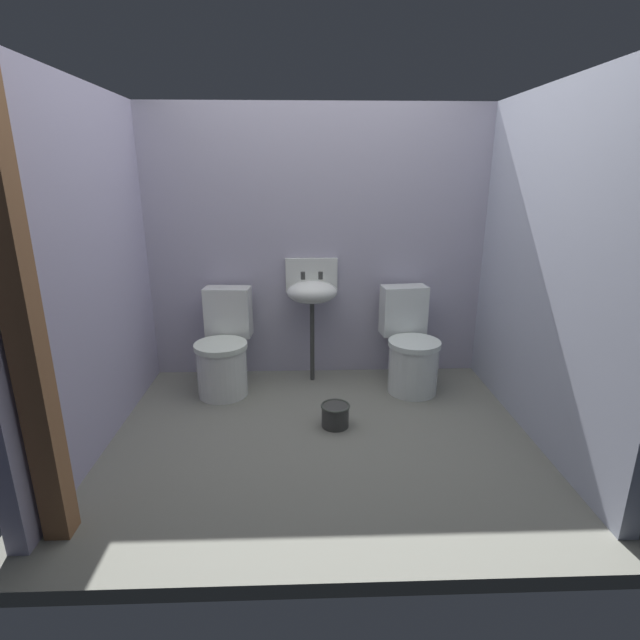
{
  "coord_description": "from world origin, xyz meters",
  "views": [
    {
      "loc": [
        -0.11,
        -2.84,
        1.66
      ],
      "look_at": [
        0.0,
        0.26,
        0.7
      ],
      "focal_mm": 27.01,
      "sensor_mm": 36.0,
      "label": 1
    }
  ],
  "objects": [
    {
      "name": "ground_plane",
      "position": [
        0.0,
        0.0,
        -0.04
      ],
      "size": [
        3.12,
        2.47,
        0.08
      ],
      "primitive_type": "cube",
      "color": "slate"
    },
    {
      "name": "wall_back",
      "position": [
        0.0,
        1.08,
        1.08
      ],
      "size": [
        3.12,
        0.1,
        2.16
      ],
      "primitive_type": "cube",
      "color": "#A7A4BB",
      "rests_on": "ground"
    },
    {
      "name": "wall_left",
      "position": [
        -1.41,
        0.1,
        1.08
      ],
      "size": [
        0.1,
        2.27,
        2.16
      ],
      "primitive_type": "cube",
      "color": "#A5A1C0",
      "rests_on": "ground"
    },
    {
      "name": "wall_right",
      "position": [
        1.41,
        0.1,
        1.08
      ],
      "size": [
        0.1,
        2.27,
        2.16
      ],
      "primitive_type": "cube",
      "color": "#A5ACC1",
      "rests_on": "ground"
    },
    {
      "name": "wooden_door_post",
      "position": [
        -1.28,
        -0.88,
        1.08
      ],
      "size": [
        0.12,
        0.12,
        2.16
      ],
      "primitive_type": "cube",
      "color": "brown",
      "rests_on": "ground"
    },
    {
      "name": "toilet_left",
      "position": [
        -0.73,
        0.68,
        0.32
      ],
      "size": [
        0.43,
        0.62,
        0.78
      ],
      "rotation": [
        0.0,
        0.0,
        3.06
      ],
      "color": "white",
      "rests_on": "ground"
    },
    {
      "name": "toilet_right",
      "position": [
        0.73,
        0.68,
        0.32
      ],
      "size": [
        0.45,
        0.63,
        0.78
      ],
      "rotation": [
        0.0,
        0.0,
        3.26
      ],
      "color": "white",
      "rests_on": "ground"
    },
    {
      "name": "sink",
      "position": [
        -0.04,
        0.87,
        0.75
      ],
      "size": [
        0.42,
        0.35,
        0.99
      ],
      "color": "#383937",
      "rests_on": "ground"
    },
    {
      "name": "bucket",
      "position": [
        0.1,
        0.08,
        0.08
      ],
      "size": [
        0.2,
        0.2,
        0.16
      ],
      "color": "#383937",
      "rests_on": "ground"
    }
  ]
}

